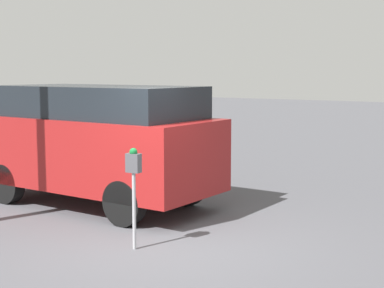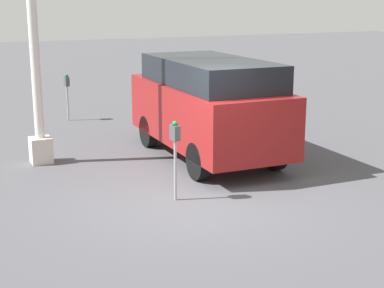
{
  "view_description": "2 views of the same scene",
  "coord_description": "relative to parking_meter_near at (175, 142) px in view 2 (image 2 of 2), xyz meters",
  "views": [
    {
      "loc": [
        -4.78,
        6.6,
        2.45
      ],
      "look_at": [
        -0.28,
        -0.35,
        1.41
      ],
      "focal_mm": 55.0,
      "sensor_mm": 36.0,
      "label": 1
    },
    {
      "loc": [
        -8.77,
        4.29,
        3.44
      ],
      "look_at": [
        -0.17,
        0.26,
        1.07
      ],
      "focal_mm": 55.0,
      "sensor_mm": 36.0,
      "label": 2
    }
  ],
  "objects": [
    {
      "name": "ground_plane",
      "position": [
        -0.17,
        -0.42,
        -1.04
      ],
      "size": [
        80.0,
        80.0,
        0.0
      ],
      "primitive_type": "plane",
      "color": "#4C4C51"
    },
    {
      "name": "parking_meter_near",
      "position": [
        0.0,
        0.0,
        0.0
      ],
      "size": [
        0.21,
        0.13,
        1.41
      ],
      "rotation": [
        0.0,
        0.0,
        0.08
      ],
      "color": "#9E9EA3",
      "rests_on": "ground"
    },
    {
      "name": "parking_meter_far",
      "position": [
        7.6,
        0.05,
        -0.06
      ],
      "size": [
        0.21,
        0.13,
        1.33
      ],
      "rotation": [
        0.0,
        0.0,
        0.08
      ],
      "color": "#9E9EA3",
      "rests_on": "ground"
    },
    {
      "name": "lamp_post",
      "position": [
        3.42,
        1.64,
        1.5
      ],
      "size": [
        0.44,
        0.44,
        6.58
      ],
      "color": "beige",
      "rests_on": "ground"
    },
    {
      "name": "parked_van",
      "position": [
        2.28,
        -1.77,
        0.15
      ],
      "size": [
        4.67,
        2.05,
        2.18
      ],
      "rotation": [
        0.0,
        0.0,
        -0.03
      ],
      "color": "maroon",
      "rests_on": "ground"
    }
  ]
}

